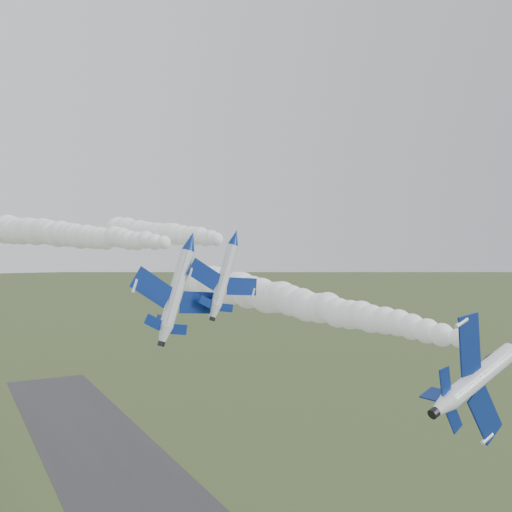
% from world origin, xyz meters
% --- Properties ---
extents(smoke_trail_jet_lead, '(11.38, 58.43, 5.33)m').
position_xyz_m(smoke_trail_jet_lead, '(9.24, 22.00, 37.15)').
color(smoke_trail_jet_lead, white).
extents(jet_pair_left, '(11.50, 14.28, 4.67)m').
position_xyz_m(jet_pair_left, '(-2.84, 24.66, 44.64)').
color(jet_pair_left, white).
extents(smoke_trail_jet_pair_left, '(17.69, 68.03, 5.65)m').
position_xyz_m(smoke_trail_jet_pair_left, '(-11.01, 61.37, 46.11)').
color(smoke_trail_jet_pair_left, white).
extents(jet_pair_right, '(9.38, 11.76, 3.77)m').
position_xyz_m(jet_pair_right, '(2.73, 23.85, 45.14)').
color(jet_pair_right, white).
extents(smoke_trail_jet_pair_right, '(7.26, 51.80, 4.93)m').
position_xyz_m(smoke_trail_jet_pair_right, '(2.39, 52.44, 46.20)').
color(smoke_trail_jet_pair_right, white).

